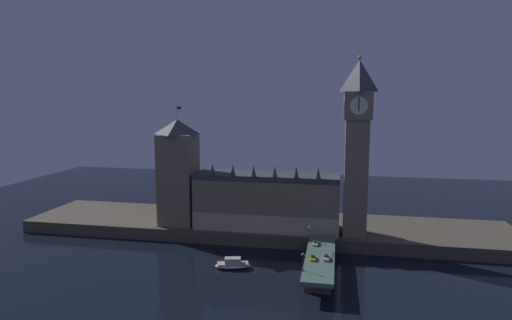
{
  "coord_description": "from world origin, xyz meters",
  "views": [
    {
      "loc": [
        32.8,
        -150.14,
        61.32
      ],
      "look_at": [
        0.07,
        20.0,
        36.64
      ],
      "focal_mm": 30.0,
      "sensor_mm": 36.0,
      "label": 1
    }
  ],
  "objects_px": {
    "clock_tower": "(357,143)",
    "street_lamp_far": "(309,232)",
    "street_lamp_near": "(303,260)",
    "boat_upstream": "(233,264)",
    "car_northbound_lead": "(315,243)",
    "victoria_tower": "(178,172)",
    "pedestrian_mid_walk": "(333,254)",
    "car_northbound_trail": "(313,258)",
    "car_southbound_lead": "(326,258)"
  },
  "relations": [
    {
      "from": "car_northbound_trail",
      "to": "boat_upstream",
      "type": "height_order",
      "value": "car_northbound_trail"
    },
    {
      "from": "victoria_tower",
      "to": "car_northbound_lead",
      "type": "xyz_separation_m",
      "value": [
        62.79,
        -23.0,
        -21.42
      ]
    },
    {
      "from": "victoria_tower",
      "to": "boat_upstream",
      "type": "height_order",
      "value": "victoria_tower"
    },
    {
      "from": "clock_tower",
      "to": "boat_upstream",
      "type": "relative_size",
      "value": 5.32
    },
    {
      "from": "victoria_tower",
      "to": "street_lamp_far",
      "type": "distance_m",
      "value": 65.83
    },
    {
      "from": "car_northbound_lead",
      "to": "car_northbound_trail",
      "type": "bearing_deg",
      "value": -90.0
    },
    {
      "from": "street_lamp_near",
      "to": "car_northbound_trail",
      "type": "bearing_deg",
      "value": 75.93
    },
    {
      "from": "clock_tower",
      "to": "car_southbound_lead",
      "type": "relative_size",
      "value": 15.44
    },
    {
      "from": "car_northbound_lead",
      "to": "boat_upstream",
      "type": "height_order",
      "value": "car_northbound_lead"
    },
    {
      "from": "clock_tower",
      "to": "car_northbound_trail",
      "type": "relative_size",
      "value": 17.97
    },
    {
      "from": "car_northbound_lead",
      "to": "street_lamp_near",
      "type": "height_order",
      "value": "street_lamp_near"
    },
    {
      "from": "clock_tower",
      "to": "victoria_tower",
      "type": "distance_m",
      "value": 79.17
    },
    {
      "from": "clock_tower",
      "to": "street_lamp_far",
      "type": "height_order",
      "value": "clock_tower"
    },
    {
      "from": "car_northbound_trail",
      "to": "boat_upstream",
      "type": "relative_size",
      "value": 0.3
    },
    {
      "from": "car_northbound_lead",
      "to": "car_southbound_lead",
      "type": "distance_m",
      "value": 15.08
    },
    {
      "from": "car_southbound_lead",
      "to": "street_lamp_near",
      "type": "distance_m",
      "value": 13.83
    },
    {
      "from": "clock_tower",
      "to": "street_lamp_far",
      "type": "xyz_separation_m",
      "value": [
        -17.52,
        -16.42,
        -33.23
      ]
    },
    {
      "from": "street_lamp_near",
      "to": "car_northbound_lead",
      "type": "bearing_deg",
      "value": 84.21
    },
    {
      "from": "pedestrian_mid_walk",
      "to": "street_lamp_far",
      "type": "relative_size",
      "value": 0.27
    },
    {
      "from": "street_lamp_near",
      "to": "car_southbound_lead",
      "type": "bearing_deg",
      "value": 58.37
    },
    {
      "from": "victoria_tower",
      "to": "street_lamp_near",
      "type": "relative_size",
      "value": 8.74
    },
    {
      "from": "car_southbound_lead",
      "to": "clock_tower",
      "type": "bearing_deg",
      "value": 73.09
    },
    {
      "from": "car_northbound_lead",
      "to": "boat_upstream",
      "type": "bearing_deg",
      "value": -159.0
    },
    {
      "from": "car_southbound_lead",
      "to": "pedestrian_mid_walk",
      "type": "distance_m",
      "value": 3.86
    },
    {
      "from": "car_northbound_lead",
      "to": "boat_upstream",
      "type": "relative_size",
      "value": 0.32
    },
    {
      "from": "car_northbound_lead",
      "to": "car_northbound_trail",
      "type": "xyz_separation_m",
      "value": [
        0.0,
        -15.42,
        0.0
      ]
    },
    {
      "from": "car_northbound_lead",
      "to": "car_northbound_trail",
      "type": "relative_size",
      "value": 1.07
    },
    {
      "from": "pedestrian_mid_walk",
      "to": "street_lamp_far",
      "type": "xyz_separation_m",
      "value": [
        -9.29,
        14.81,
        2.88
      ]
    },
    {
      "from": "car_northbound_lead",
      "to": "street_lamp_near",
      "type": "xyz_separation_m",
      "value": [
        -2.62,
        -25.89,
        3.18
      ]
    },
    {
      "from": "car_northbound_trail",
      "to": "boat_upstream",
      "type": "distance_m",
      "value": 30.26
    },
    {
      "from": "pedestrian_mid_walk",
      "to": "car_northbound_lead",
      "type": "bearing_deg",
      "value": 120.64
    },
    {
      "from": "street_lamp_far",
      "to": "boat_upstream",
      "type": "distance_m",
      "value": 31.92
    },
    {
      "from": "clock_tower",
      "to": "car_northbound_trail",
      "type": "xyz_separation_m",
      "value": [
        -14.9,
        -35.39,
        -36.34
      ]
    },
    {
      "from": "pedestrian_mid_walk",
      "to": "boat_upstream",
      "type": "xyz_separation_m",
      "value": [
        -36.0,
        0.0,
        -6.39
      ]
    },
    {
      "from": "clock_tower",
      "to": "victoria_tower",
      "type": "xyz_separation_m",
      "value": [
        -77.69,
        3.03,
        -14.92
      ]
    },
    {
      "from": "victoria_tower",
      "to": "car_northbound_trail",
      "type": "bearing_deg",
      "value": -31.46
    },
    {
      "from": "car_northbound_lead",
      "to": "pedestrian_mid_walk",
      "type": "bearing_deg",
      "value": -59.36
    },
    {
      "from": "car_northbound_trail",
      "to": "street_lamp_far",
      "type": "xyz_separation_m",
      "value": [
        -2.62,
        18.97,
        3.11
      ]
    },
    {
      "from": "victoria_tower",
      "to": "boat_upstream",
      "type": "bearing_deg",
      "value": -45.67
    },
    {
      "from": "victoria_tower",
      "to": "pedestrian_mid_walk",
      "type": "distance_m",
      "value": 80.3
    },
    {
      "from": "victoria_tower",
      "to": "car_southbound_lead",
      "type": "bearing_deg",
      "value": -29.09
    },
    {
      "from": "car_northbound_lead",
      "to": "pedestrian_mid_walk",
      "type": "xyz_separation_m",
      "value": [
        6.67,
        -11.26,
        0.22
      ]
    },
    {
      "from": "clock_tower",
      "to": "street_lamp_near",
      "type": "distance_m",
      "value": 59.24
    },
    {
      "from": "victoria_tower",
      "to": "car_northbound_lead",
      "type": "distance_m",
      "value": 70.22
    },
    {
      "from": "car_northbound_trail",
      "to": "pedestrian_mid_walk",
      "type": "bearing_deg",
      "value": 31.94
    },
    {
      "from": "clock_tower",
      "to": "car_southbound_lead",
      "type": "xyz_separation_m",
      "value": [
        -10.45,
        -34.38,
        -36.26
      ]
    },
    {
      "from": "street_lamp_near",
      "to": "boat_upstream",
      "type": "relative_size",
      "value": 0.44
    },
    {
      "from": "car_northbound_trail",
      "to": "street_lamp_far",
      "type": "relative_size",
      "value": 0.68
    },
    {
      "from": "car_northbound_lead",
      "to": "car_southbound_lead",
      "type": "height_order",
      "value": "car_southbound_lead"
    },
    {
      "from": "boat_upstream",
      "to": "victoria_tower",
      "type": "bearing_deg",
      "value": 134.33
    }
  ]
}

